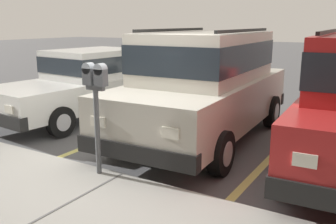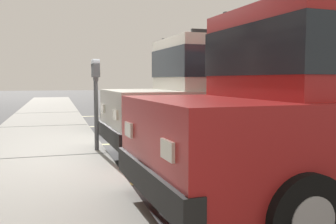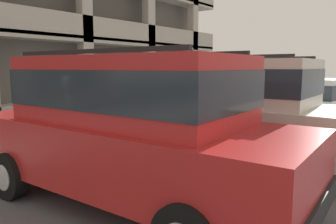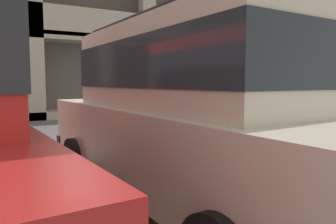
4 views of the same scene
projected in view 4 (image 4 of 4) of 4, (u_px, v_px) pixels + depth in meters
ground_plane at (129, 168)px, 5.53m from camera, size 80.00×80.00×0.10m
sidewalk at (104, 148)px, 6.64m from camera, size 40.00×2.20×0.12m
parking_stall_lines at (253, 173)px, 5.03m from camera, size 11.95×4.80×0.01m
silver_suv at (199, 111)px, 3.49m from camera, size 2.15×4.85×2.03m
parking_meter_near at (136, 91)px, 5.86m from camera, size 0.35×0.12×1.51m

